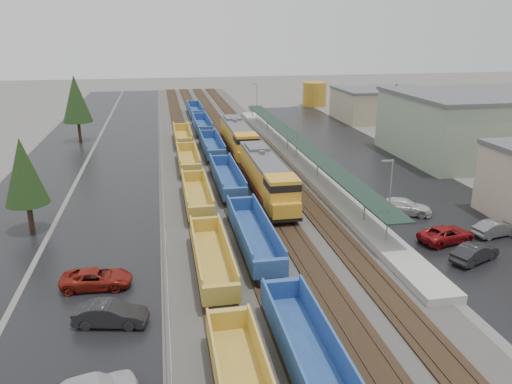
# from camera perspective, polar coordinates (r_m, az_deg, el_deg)

# --- Properties ---
(ballast_strip) EXTENTS (20.00, 160.00, 0.08)m
(ballast_strip) POSITION_cam_1_polar(r_m,az_deg,el_deg) (80.03, -3.89, 5.00)
(ballast_strip) COLOR #302D2B
(ballast_strip) RESTS_ON ground
(trackbed) EXTENTS (14.60, 160.00, 0.22)m
(trackbed) POSITION_cam_1_polar(r_m,az_deg,el_deg) (80.00, -3.89, 5.08)
(trackbed) COLOR black
(trackbed) RESTS_ON ground
(west_parking_lot) EXTENTS (10.00, 160.00, 0.02)m
(west_parking_lot) POSITION_cam_1_polar(r_m,az_deg,el_deg) (79.71, -14.68, 4.36)
(west_parking_lot) COLOR black
(west_parking_lot) RESTS_ON ground
(west_road) EXTENTS (9.00, 160.00, 0.02)m
(west_road) POSITION_cam_1_polar(r_m,az_deg,el_deg) (81.05, -21.75, 3.87)
(west_road) COLOR black
(west_road) RESTS_ON ground
(east_commuter_lot) EXTENTS (16.00, 100.00, 0.02)m
(east_commuter_lot) POSITION_cam_1_polar(r_m,az_deg,el_deg) (75.30, 11.61, 3.78)
(east_commuter_lot) COLOR black
(east_commuter_lot) RESTS_ON ground
(station_platform) EXTENTS (3.00, 80.00, 8.00)m
(station_platform) POSITION_cam_1_polar(r_m,az_deg,el_deg) (72.11, 4.62, 4.05)
(station_platform) COLOR #9E9B93
(station_platform) RESTS_ON ground
(chainlink_fence) EXTENTS (0.08, 160.04, 2.02)m
(chainlink_fence) POSITION_cam_1_polar(r_m,az_deg,el_deg) (77.62, -10.78, 5.48)
(chainlink_fence) COLOR gray
(chainlink_fence) RESTS_ON ground
(industrial_buildings) EXTENTS (32.52, 75.30, 9.50)m
(industrial_buildings) POSITION_cam_1_polar(r_m,az_deg,el_deg) (80.01, 25.58, 6.32)
(industrial_buildings) COLOR #BAA68E
(industrial_buildings) RESTS_ON ground
(distant_hills) EXTENTS (301.00, 140.00, 25.20)m
(distant_hills) POSITION_cam_1_polar(r_m,az_deg,el_deg) (235.05, 2.61, 13.83)
(distant_hills) COLOR #52624C
(distant_hills) RESTS_ON ground
(tree_west_near) EXTENTS (3.96, 3.96, 9.00)m
(tree_west_near) POSITION_cam_1_polar(r_m,az_deg,el_deg) (50.62, -25.03, 2.13)
(tree_west_near) COLOR #332316
(tree_west_near) RESTS_ON ground
(tree_west_far) EXTENTS (4.84, 4.84, 11.00)m
(tree_west_far) POSITION_cam_1_polar(r_m,az_deg,el_deg) (89.13, -19.90, 9.97)
(tree_west_far) COLOR #332316
(tree_west_far) RESTS_ON ground
(tree_east) EXTENTS (4.40, 4.40, 10.00)m
(tree_east) POSITION_cam_1_polar(r_m,az_deg,el_deg) (84.88, 15.57, 9.57)
(tree_east) COLOR #332316
(tree_east) RESTS_ON ground
(locomotive_lead) EXTENTS (3.12, 20.53, 4.65)m
(locomotive_lead) POSITION_cam_1_polar(r_m,az_deg,el_deg) (56.05, 1.23, 1.76)
(locomotive_lead) COLOR black
(locomotive_lead) RESTS_ON ground
(locomotive_trail) EXTENTS (3.12, 20.53, 4.65)m
(locomotive_trail) POSITION_cam_1_polar(r_m,az_deg,el_deg) (76.08, -2.07, 6.20)
(locomotive_trail) COLOR black
(locomotive_trail) RESTS_ON ground
(well_string_yellow) EXTENTS (2.63, 91.18, 2.33)m
(well_string_yellow) POSITION_cam_1_polar(r_m,az_deg,el_deg) (46.75, -6.07, -3.49)
(well_string_yellow) COLOR gold
(well_string_yellow) RESTS_ON ground
(well_string_blue) EXTENTS (2.72, 119.53, 2.42)m
(well_string_blue) POSITION_cam_1_polar(r_m,az_deg,el_deg) (59.78, -3.38, 1.53)
(well_string_blue) COLOR navy
(well_string_blue) RESTS_ON ground
(storage_tank) EXTENTS (5.71, 5.71, 5.71)m
(storage_tank) POSITION_cam_1_polar(r_m,az_deg,el_deg) (124.90, 6.70, 11.05)
(storage_tank) COLOR #B28223
(storage_tank) RESTS_ON ground
(parked_car_west_b) EXTENTS (2.58, 4.96, 1.56)m
(parked_car_west_b) POSITION_cam_1_polar(r_m,az_deg,el_deg) (34.54, -16.28, -13.27)
(parked_car_west_b) COLOR black
(parked_car_west_b) RESTS_ON ground
(parked_car_west_c) EXTENTS (2.71, 5.30, 1.43)m
(parked_car_west_c) POSITION_cam_1_polar(r_m,az_deg,el_deg) (39.36, -17.76, -9.41)
(parked_car_west_c) COLOR maroon
(parked_car_west_c) RESTS_ON ground
(parked_car_east_a) EXTENTS (3.37, 4.94, 1.54)m
(parked_car_east_a) POSITION_cam_1_polar(r_m,az_deg,el_deg) (45.14, 23.71, -6.39)
(parked_car_east_a) COLOR black
(parked_car_east_a) RESTS_ON ground
(parked_car_east_b) EXTENTS (3.55, 5.70, 1.47)m
(parked_car_east_b) POSITION_cam_1_polar(r_m,az_deg,el_deg) (48.12, 20.94, -4.56)
(parked_car_east_b) COLOR maroon
(parked_car_east_b) RESTS_ON ground
(parked_car_east_c) EXTENTS (4.36, 5.99, 1.61)m
(parked_car_east_c) POSITION_cam_1_polar(r_m,az_deg,el_deg) (53.77, 16.55, -1.62)
(parked_car_east_c) COLOR silver
(parked_car_east_c) RESTS_ON ground
(parked_car_east_e) EXTENTS (2.35, 4.64, 1.46)m
(parked_car_east_e) POSITION_cam_1_polar(r_m,az_deg,el_deg) (51.26, 25.68, -3.80)
(parked_car_east_e) COLOR slate
(parked_car_east_e) RESTS_ON ground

